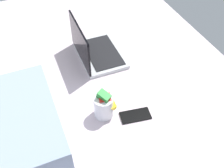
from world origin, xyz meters
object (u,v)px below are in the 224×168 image
object	(u,v)px
laptop	(95,51)
cell_phone	(135,116)
snack_cup	(104,105)
pillow	(15,125)

from	to	relation	value
laptop	cell_phone	distance (cm)	47.21
laptop	snack_cup	bearing A→B (deg)	166.88
laptop	snack_cup	world-z (taller)	laptop
snack_cup	pillow	xyz separation A→B (cm)	(4.22, 38.77, 0.24)
snack_cup	laptop	bearing A→B (deg)	-13.87
snack_cup	cell_phone	distance (cm)	15.66
laptop	cell_phone	size ratio (longest dim) A/B	2.38
laptop	pillow	distance (cm)	60.58
laptop	cell_phone	world-z (taller)	laptop
cell_phone	snack_cup	bearing A→B (deg)	-108.67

